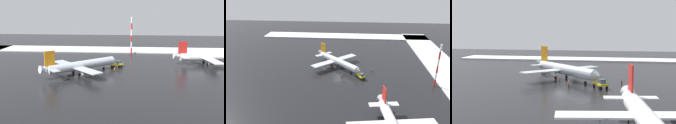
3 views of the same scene
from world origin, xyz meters
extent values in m
plane|color=black|center=(0.00, 0.00, 0.00)|extent=(240.00, 240.00, 0.00)
cube|color=white|center=(0.00, -50.00, 0.24)|extent=(152.00, 16.00, 0.49)
cylinder|color=silver|center=(9.46, 0.08, 3.02)|extent=(20.71, 20.10, 2.94)
cone|color=silver|center=(-0.62, -9.64, 3.02)|extent=(3.43, 3.45, 2.79)
cone|color=silver|center=(19.66, 9.91, 3.54)|extent=(3.95, 3.94, 2.86)
cube|color=silver|center=(16.24, -3.23, 2.77)|extent=(10.53, 10.73, 0.31)
cylinder|color=gray|center=(14.73, -2.28, 1.90)|extent=(3.31, 3.28, 1.73)
cube|color=silver|center=(6.41, 6.98, 2.77)|extent=(10.53, 10.73, 0.31)
cylinder|color=gray|center=(7.30, 5.43, 1.90)|extent=(3.31, 3.28, 1.73)
cube|color=orange|center=(18.17, 8.47, 6.74)|extent=(2.71, 2.62, 4.84)
cube|color=silver|center=(19.84, 6.48, 3.37)|extent=(4.50, 4.55, 0.21)
cube|color=silver|center=(16.25, 10.22, 3.37)|extent=(4.50, 4.55, 0.21)
cylinder|color=black|center=(2.92, -6.22, 1.73)|extent=(0.21, 0.21, 0.60)
cylinder|color=black|center=(2.92, -6.22, 0.48)|extent=(0.89, 0.88, 0.95)
cylinder|color=black|center=(12.64, 0.51, 1.73)|extent=(0.21, 0.21, 0.60)
cylinder|color=black|center=(12.64, 0.51, 0.48)|extent=(0.89, 0.88, 0.95)
cylinder|color=black|center=(10.00, 3.24, 1.73)|extent=(0.21, 0.21, 0.60)
cylinder|color=black|center=(10.00, 3.24, 0.48)|extent=(0.89, 0.88, 0.95)
cylinder|color=white|center=(-38.81, -19.25, 3.03)|extent=(26.12, 6.87, 2.94)
cone|color=white|center=(-24.78, -17.09, 3.55)|extent=(3.44, 2.94, 2.86)
cube|color=white|center=(-35.16, -25.87, 2.77)|extent=(5.48, 11.70, 0.31)
cylinder|color=gray|center=(-35.85, -24.23, 1.90)|extent=(3.17, 2.16, 1.73)
cube|color=white|center=(-37.33, -11.84, 2.77)|extent=(5.48, 11.70, 0.31)
cylinder|color=gray|center=(-37.49, -13.62, 1.90)|extent=(3.17, 2.16, 1.73)
cube|color=red|center=(-26.83, -17.40, 6.75)|extent=(3.47, 0.84, 4.85)
cube|color=white|center=(-26.61, -20.00, 3.38)|extent=(2.86, 4.45, 0.21)
cube|color=white|center=(-27.40, -14.86, 3.38)|extent=(2.86, 4.45, 0.21)
cylinder|color=black|center=(-35.95, -20.74, 1.73)|extent=(0.21, 0.21, 0.61)
cylinder|color=black|center=(-35.95, -20.74, 0.48)|extent=(0.99, 0.44, 0.95)
cylinder|color=black|center=(-36.54, -16.97, 1.73)|extent=(0.21, 0.21, 0.61)
cylinder|color=black|center=(-36.54, -16.97, 0.48)|extent=(0.99, 0.44, 0.95)
cube|color=gold|center=(-1.56, -10.51, 1.15)|extent=(5.09, 4.19, 0.50)
cube|color=#3F5160|center=(-2.36, -10.96, 1.95)|extent=(1.96, 2.00, 1.10)
cylinder|color=black|center=(-2.47, -12.16, 0.45)|extent=(0.94, 0.72, 0.90)
cylinder|color=black|center=(-3.45, -10.44, 0.45)|extent=(0.94, 0.72, 0.90)
cylinder|color=black|center=(0.33, -10.57, 0.45)|extent=(0.94, 0.72, 0.90)
cylinder|color=black|center=(-0.65, -8.85, 0.45)|extent=(0.94, 0.72, 0.90)
cylinder|color=black|center=(5.15, -15.78, 0.42)|extent=(0.16, 0.16, 0.85)
cylinder|color=black|center=(4.99, -15.65, 0.42)|extent=(0.16, 0.16, 0.85)
cylinder|color=orange|center=(5.07, -15.71, 1.16)|extent=(0.36, 0.36, 0.62)
sphere|color=tan|center=(5.07, -15.71, 1.59)|extent=(0.24, 0.24, 0.24)
cylinder|color=black|center=(6.60, 1.36, 0.42)|extent=(0.16, 0.16, 0.85)
cylinder|color=black|center=(6.40, 1.31, 0.42)|extent=(0.16, 0.16, 0.85)
cylinder|color=orange|center=(6.50, 1.34, 1.16)|extent=(0.36, 0.36, 0.62)
sphere|color=tan|center=(6.50, 1.34, 1.59)|extent=(0.24, 0.24, 0.24)
cylinder|color=black|center=(-1.39, -2.40, 0.42)|extent=(0.16, 0.16, 0.85)
cylinder|color=black|center=(-1.28, -2.57, 0.42)|extent=(0.16, 0.16, 0.85)
cylinder|color=orange|center=(-1.33, -2.49, 1.16)|extent=(0.36, 0.36, 0.62)
sphere|color=tan|center=(-1.33, -2.49, 1.59)|extent=(0.24, 0.24, 0.24)
cylinder|color=red|center=(-6.48, -39.85, 1.45)|extent=(0.70, 0.70, 2.90)
cylinder|color=white|center=(-6.48, -39.85, 4.35)|extent=(0.70, 0.70, 2.90)
cylinder|color=red|center=(-6.48, -39.85, 7.26)|extent=(0.70, 0.70, 2.90)
cylinder|color=white|center=(-6.48, -39.85, 10.16)|extent=(0.70, 0.70, 2.90)
cylinder|color=red|center=(-6.48, -39.85, 13.06)|extent=(0.70, 0.70, 2.90)
cylinder|color=white|center=(-6.48, -39.85, 15.97)|extent=(0.70, 0.70, 2.90)
camera|label=1|loc=(-8.61, 92.34, 23.69)|focal=45.00mm
camera|label=2|loc=(-87.00, -8.12, 41.17)|focal=35.00mm
camera|label=3|loc=(-86.45, -16.08, 16.12)|focal=55.00mm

